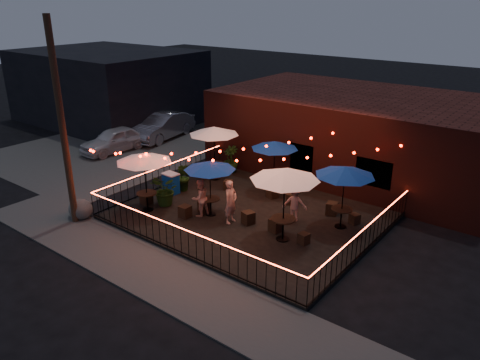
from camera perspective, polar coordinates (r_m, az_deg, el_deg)
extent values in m
plane|color=black|center=(17.99, -2.62, -6.88)|extent=(110.00, 110.00, 0.00)
cube|color=black|center=(19.35, 1.21, -4.46)|extent=(10.00, 8.00, 0.15)
cube|color=#494743|center=(15.99, -10.29, -11.08)|extent=(18.00, 2.50, 0.05)
cube|color=#494743|center=(28.76, -15.90, 3.39)|extent=(11.00, 12.00, 0.02)
cube|color=#3B1510|center=(24.78, 14.30, 5.51)|extent=(14.00, 8.00, 4.00)
cube|color=black|center=(22.15, 7.60, 1.66)|extent=(1.20, 0.24, 2.20)
cube|color=black|center=(20.57, 16.07, 0.90)|extent=(1.60, 0.24, 1.20)
cube|color=black|center=(35.77, -15.79, 10.97)|extent=(12.00, 9.00, 5.00)
cylinder|color=#3D2C19|center=(18.87, -20.85, 6.16)|extent=(0.26, 0.26, 8.00)
cube|color=black|center=(16.60, -7.14, -8.73)|extent=(10.00, 0.04, 0.04)
cube|color=black|center=(16.16, -7.29, -5.91)|extent=(10.00, 0.04, 0.04)
cube|color=#F33F1F|center=(16.15, -7.29, -5.81)|extent=(10.00, 0.03, 0.02)
cube|color=black|center=(22.36, -9.14, -0.62)|extent=(0.04, 8.00, 0.04)
cube|color=black|center=(22.03, -9.27, 1.60)|extent=(0.04, 8.00, 0.04)
cube|color=#F33F1F|center=(22.02, -9.28, 1.67)|extent=(0.03, 8.00, 0.02)
cube|color=black|center=(17.13, 14.91, -8.32)|extent=(0.04, 8.00, 0.04)
cube|color=black|center=(16.71, 15.21, -5.58)|extent=(0.04, 8.00, 0.04)
cube|color=#F33F1F|center=(16.69, 15.22, -5.49)|extent=(0.03, 8.00, 0.02)
cylinder|color=black|center=(20.10, -11.17, -3.56)|extent=(0.46, 0.46, 0.03)
cylinder|color=black|center=(19.95, -11.24, -2.60)|extent=(0.06, 0.06, 0.75)
cylinder|color=black|center=(19.80, -11.32, -1.58)|extent=(0.83, 0.83, 0.04)
cylinder|color=black|center=(19.62, -11.42, -0.30)|extent=(0.05, 0.05, 2.50)
cone|color=white|center=(19.25, -11.66, 2.73)|extent=(2.78, 2.78, 0.36)
cylinder|color=black|center=(23.09, -3.07, 0.19)|extent=(0.48, 0.48, 0.03)
cylinder|color=black|center=(22.95, -3.09, 1.09)|extent=(0.07, 0.07, 0.79)
cylinder|color=black|center=(22.81, -3.11, 2.04)|extent=(0.87, 0.87, 0.04)
cylinder|color=black|center=(22.65, -3.14, 3.24)|extent=(0.05, 0.05, 2.62)
cone|color=white|center=(22.32, -3.20, 6.04)|extent=(3.04, 3.04, 0.38)
cylinder|color=black|center=(19.37, -3.56, -4.17)|extent=(0.42, 0.42, 0.03)
cylinder|color=black|center=(19.23, -3.58, -3.26)|extent=(0.06, 0.06, 0.68)
cylinder|color=black|center=(19.09, -3.61, -2.30)|extent=(0.76, 0.76, 0.04)
cylinder|color=black|center=(18.92, -3.64, -1.09)|extent=(0.04, 0.04, 2.28)
cone|color=navy|center=(18.56, -3.71, 1.76)|extent=(2.25, 2.25, 0.33)
cylinder|color=black|center=(21.78, 4.09, -1.19)|extent=(0.43, 0.43, 0.03)
cylinder|color=black|center=(21.65, 4.12, -0.34)|extent=(0.06, 0.06, 0.70)
cylinder|color=black|center=(21.52, 4.14, 0.55)|extent=(0.78, 0.78, 0.04)
cylinder|color=black|center=(21.36, 4.17, 1.67)|extent=(0.04, 0.04, 2.34)
cone|color=navy|center=(21.04, 4.25, 4.29)|extent=(2.84, 2.84, 0.34)
cylinder|color=black|center=(17.52, 5.20, -7.16)|extent=(0.50, 0.50, 0.03)
cylinder|color=black|center=(17.33, 5.25, -5.98)|extent=(0.07, 0.07, 0.82)
cylinder|color=black|center=(17.14, 5.30, -4.72)|extent=(0.91, 0.91, 0.05)
cylinder|color=black|center=(16.91, 5.36, -3.13)|extent=(0.05, 0.05, 2.74)
cone|color=white|center=(16.45, 5.50, 0.68)|extent=(3.17, 3.17, 0.40)
cylinder|color=black|center=(18.75, 12.12, -5.55)|extent=(0.45, 0.45, 0.03)
cylinder|color=black|center=(18.59, 12.21, -4.55)|extent=(0.06, 0.06, 0.74)
cylinder|color=black|center=(18.43, 12.30, -3.48)|extent=(0.83, 0.83, 0.04)
cylinder|color=black|center=(18.24, 12.42, -2.13)|extent=(0.05, 0.05, 2.48)
cone|color=navy|center=(17.84, 12.69, 1.06)|extent=(2.61, 2.61, 0.36)
cube|color=black|center=(20.60, -11.34, -2.23)|extent=(0.42, 0.42, 0.50)
cube|color=black|center=(19.15, -6.71, -3.84)|extent=(0.42, 0.42, 0.49)
cube|color=black|center=(23.14, -4.41, 0.83)|extent=(0.43, 0.43, 0.51)
cube|color=black|center=(21.71, -1.44, -0.61)|extent=(0.49, 0.49, 0.45)
cube|color=black|center=(19.47, -4.45, -3.33)|extent=(0.53, 0.53, 0.48)
cube|color=black|center=(18.51, 1.01, -4.60)|extent=(0.54, 0.54, 0.50)
cube|color=black|center=(20.88, 3.97, -1.53)|extent=(0.52, 0.52, 0.49)
cube|color=black|center=(20.34, 6.29, -2.27)|extent=(0.53, 0.53, 0.48)
cube|color=black|center=(17.97, 4.37, -5.51)|extent=(0.50, 0.50, 0.50)
cube|color=black|center=(17.24, 7.77, -7.08)|extent=(0.41, 0.41, 0.41)
cube|color=black|center=(19.62, 11.14, -3.43)|extent=(0.53, 0.53, 0.52)
cube|color=black|center=(19.07, 13.79, -4.60)|extent=(0.45, 0.45, 0.41)
imported|color=beige|center=(18.34, -1.14, -2.65)|extent=(0.45, 0.67, 1.78)
imported|color=tan|center=(18.99, -4.90, -2.19)|extent=(0.72, 0.86, 1.57)
imported|color=tan|center=(18.66, 6.69, -2.80)|extent=(1.13, 0.92, 1.52)
imported|color=#12350F|center=(20.18, -9.05, -1.23)|extent=(1.41, 1.28, 1.37)
imported|color=#18400D|center=(21.57, -6.84, 0.37)|extent=(0.79, 0.66, 1.35)
imported|color=#1F4014|center=(23.72, -1.16, 2.53)|extent=(0.79, 0.79, 1.37)
cube|color=#0840B7|center=(21.47, -8.41, -0.45)|extent=(0.71, 0.51, 0.91)
cube|color=silver|center=(21.30, -8.48, 0.73)|extent=(0.75, 0.56, 0.06)
ellipsoid|color=#4F4F49|center=(20.32, -18.84, -3.40)|extent=(1.06, 0.92, 0.77)
imported|color=white|center=(28.45, -15.09, 4.75)|extent=(1.86, 4.21, 1.41)
imported|color=#9C9DA4|center=(30.45, -9.43, 6.50)|extent=(2.49, 5.16, 1.63)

